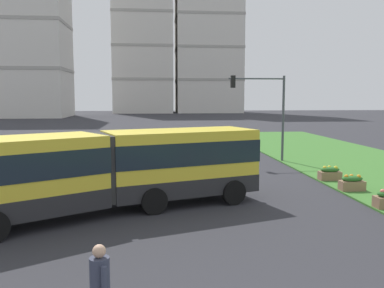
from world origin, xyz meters
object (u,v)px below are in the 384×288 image
object	(u,v)px
flower_planter_4	(352,183)
apartment_tower_westcentre	(143,33)
apartment_tower_centre	(208,19)
pedestrian_crossing	(100,284)
traffic_light_far_right	(265,103)
articulated_bus	(115,169)
car_navy_sedan	(100,147)
flower_planter_5	(330,173)
apartment_tower_west	(22,25)

from	to	relation	value
flower_planter_4	apartment_tower_westcentre	xyz separation A→B (m)	(-11.64, 100.79, 21.48)
flower_planter_4	apartment_tower_westcentre	size ratio (longest dim) A/B	0.03
flower_planter_4	apartment_tower_centre	distance (m)	104.44
pedestrian_crossing	apartment_tower_centre	distance (m)	115.82
apartment_tower_centre	apartment_tower_westcentre	bearing A→B (deg)	-179.24
traffic_light_far_right	apartment_tower_westcentre	world-z (taller)	apartment_tower_westcentre
articulated_bus	apartment_tower_centre	bearing A→B (deg)	80.63
car_navy_sedan	flower_planter_5	xyz separation A→B (m)	(12.89, -10.19, -0.33)
pedestrian_crossing	apartment_tower_west	world-z (taller)	apartment_tower_west
pedestrian_crossing	apartment_tower_westcentre	world-z (taller)	apartment_tower_westcentre
articulated_bus	apartment_tower_west	size ratio (longest dim) A/B	0.30
flower_planter_5	apartment_tower_centre	size ratio (longest dim) A/B	0.02
flower_planter_4	car_navy_sedan	bearing A→B (deg)	135.60
flower_planter_5	apartment_tower_westcentre	distance (m)	101.35
articulated_bus	car_navy_sedan	bearing A→B (deg)	99.03
flower_planter_4	flower_planter_5	distance (m)	2.43
apartment_tower_centre	pedestrian_crossing	bearing A→B (deg)	-98.43
apartment_tower_westcentre	traffic_light_far_right	bearing A→B (deg)	-83.78
car_navy_sedan	flower_planter_4	distance (m)	18.04
car_navy_sedan	articulated_bus	bearing A→B (deg)	-80.97
flower_planter_5	traffic_light_far_right	xyz separation A→B (m)	(-1.66, 6.75, 3.54)
flower_planter_5	apartment_tower_west	bearing A→B (deg)	116.29
car_navy_sedan	apartment_tower_centre	world-z (taller)	apartment_tower_centre
apartment_tower_westcentre	apartment_tower_centre	xyz separation A→B (m)	(18.19, 0.24, 4.19)
flower_planter_4	apartment_tower_westcentre	world-z (taller)	apartment_tower_westcentre
flower_planter_4	apartment_tower_west	bearing A→B (deg)	115.57
articulated_bus	apartment_tower_westcentre	size ratio (longest dim) A/B	0.27
pedestrian_crossing	apartment_tower_westcentre	bearing A→B (deg)	90.82
car_navy_sedan	pedestrian_crossing	world-z (taller)	pedestrian_crossing
flower_planter_5	traffic_light_far_right	world-z (taller)	traffic_light_far_right
pedestrian_crossing	articulated_bus	bearing A→B (deg)	93.25
flower_planter_5	articulated_bus	bearing A→B (deg)	-155.60
car_navy_sedan	apartment_tower_westcentre	xyz separation A→B (m)	(1.25, 88.17, 21.15)
articulated_bus	flower_planter_4	distance (m)	10.84
apartment_tower_westcentre	pedestrian_crossing	bearing A→B (deg)	-89.18
articulated_bus	pedestrian_crossing	size ratio (longest dim) A/B	6.68
car_navy_sedan	apartment_tower_west	xyz separation A→B (m)	(-23.96, 64.41, 18.95)
apartment_tower_west	traffic_light_far_right	bearing A→B (deg)	-62.59
flower_planter_4	flower_planter_5	bearing A→B (deg)	90.00
car_navy_sedan	pedestrian_crossing	distance (m)	23.62
pedestrian_crossing	apartment_tower_west	size ratio (longest dim) A/B	0.04
pedestrian_crossing	apartment_tower_westcentre	size ratio (longest dim) A/B	0.04
articulated_bus	traffic_light_far_right	world-z (taller)	traffic_light_far_right
flower_planter_5	pedestrian_crossing	bearing A→B (deg)	-127.14
car_navy_sedan	traffic_light_far_right	xyz separation A→B (m)	(11.23, -3.44, 3.21)
apartment_tower_west	apartment_tower_westcentre	size ratio (longest dim) A/B	0.90
articulated_bus	apartment_tower_west	xyz separation A→B (m)	(-26.34, 79.37, 18.05)
car_navy_sedan	flower_planter_4	bearing A→B (deg)	-44.40
flower_planter_4	apartment_tower_centre	bearing A→B (deg)	86.29
car_navy_sedan	apartment_tower_centre	xyz separation A→B (m)	(19.44, 88.41, 25.34)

